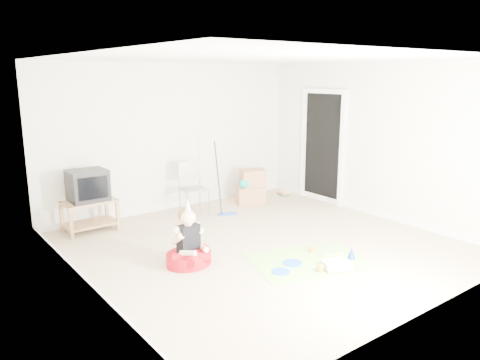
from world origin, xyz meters
TOP-DOWN VIEW (x-y plane):
  - ground at (0.00, 0.00)m, footprint 5.00×5.00m
  - doorway_recess at (2.48, 1.20)m, footprint 0.02×0.90m
  - tv_stand at (-1.74, 2.10)m, footprint 0.80×0.51m
  - crt_tv at (-1.74, 2.10)m, footprint 0.56×0.46m
  - folding_chair at (0.01, 1.87)m, footprint 0.47×0.46m
  - cardboard_boxes at (1.25, 1.85)m, footprint 0.64×0.57m
  - floor_mop at (0.46, 1.51)m, footprint 0.33×0.41m
  - book_pile at (2.17, 1.95)m, footprint 0.24×0.27m
  - seated_woman at (-1.20, 0.03)m, footprint 0.65×0.65m
  - party_mat at (0.11, -0.81)m, footprint 1.75×1.48m
  - birthday_cake at (0.21, -1.20)m, footprint 0.40×0.37m
  - blue_plate_near at (-0.12, -0.76)m, footprint 0.34×0.34m
  - blue_plate_far at (-0.42, -0.87)m, footprint 0.23×0.23m
  - orange_cup_near at (0.36, -0.64)m, footprint 0.07×0.07m
  - orange_cup_far at (-0.03, -1.16)m, footprint 0.08×0.08m
  - blue_party_hat at (0.62, -1.11)m, footprint 0.12×0.12m

SIDE VIEW (x-z plane):
  - ground at x=0.00m, z-range 0.00..0.00m
  - party_mat at x=0.11m, z-range 0.00..0.01m
  - blue_plate_far at x=-0.42m, z-range 0.01..0.02m
  - blue_plate_near at x=-0.12m, z-range 0.01..0.02m
  - book_pile at x=2.17m, z-range 0.00..0.07m
  - orange_cup_near at x=0.36m, z-range 0.01..0.08m
  - birthday_cake at x=0.21m, z-range -0.03..0.12m
  - orange_cup_far at x=-0.03m, z-range 0.01..0.09m
  - blue_party_hat at x=0.62m, z-range 0.01..0.16m
  - seated_woman at x=-1.20m, z-range -0.25..0.63m
  - floor_mop at x=0.46m, z-range -0.37..0.89m
  - tv_stand at x=-1.74m, z-range 0.04..0.53m
  - cardboard_boxes at x=1.25m, z-range -0.01..0.64m
  - folding_chair at x=0.01m, z-range -0.01..0.93m
  - crt_tv at x=-1.74m, z-range 0.49..0.97m
  - doorway_recess at x=2.48m, z-range 0.00..2.05m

